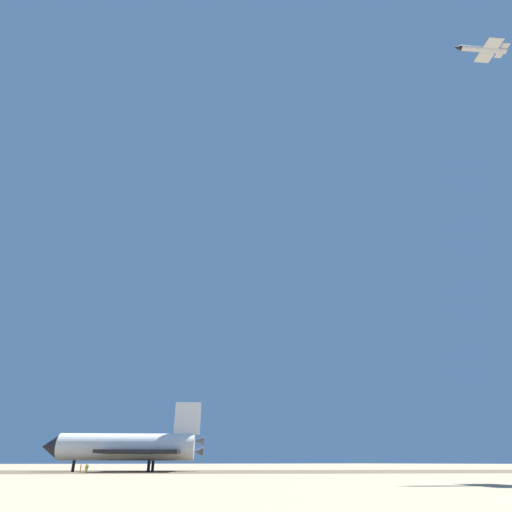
% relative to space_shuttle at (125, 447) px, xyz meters
% --- Properties ---
extents(ground_plane, '(1200.00, 1200.00, 0.00)m').
position_rel_space_shuttle_xyz_m(ground_plane, '(1.81, 2.92, -5.35)').
color(ground_plane, tan).
extents(runway_strip, '(419.67, 219.68, 0.02)m').
position_rel_space_shuttle_xyz_m(runway_strip, '(-0.49, 0.22, -5.34)').
color(runway_strip, brown).
rests_on(runway_strip, ground).
extents(space_shuttle, '(37.32, 29.26, 15.80)m').
position_rel_space_shuttle_xyz_m(space_shuttle, '(0.00, 0.00, 0.00)').
color(space_shuttle, white).
rests_on(space_shuttle, ground).
extents(chase_jet_left_wing, '(15.00, 9.25, 4.00)m').
position_rel_space_shuttle_xyz_m(chase_jet_left_wing, '(-69.12, 71.51, 100.79)').
color(chase_jet_left_wing, '#999EA3').
extents(ground_crew_near_nose, '(0.41, 0.57, 1.73)m').
position_rel_space_shuttle_xyz_m(ground_crew_near_nose, '(10.33, 12.35, -4.41)').
color(ground_crew_near_nose, yellow).
rests_on(ground_crew_near_nose, ground).
extents(ground_crew_mid_fuselage, '(0.65, 0.25, 1.73)m').
position_rel_space_shuttle_xyz_m(ground_crew_mid_fuselage, '(9.86, 10.25, -4.41)').
color(ground_crew_mid_fuselage, '#194799').
rests_on(ground_crew_mid_fuselage, ground).
extents(ground_crew_near_wingtip, '(0.30, 0.64, 1.73)m').
position_rel_space_shuttle_xyz_m(ground_crew_near_wingtip, '(11.26, 11.62, -4.41)').
color(ground_crew_near_wingtip, orange).
rests_on(ground_crew_near_wingtip, ground).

